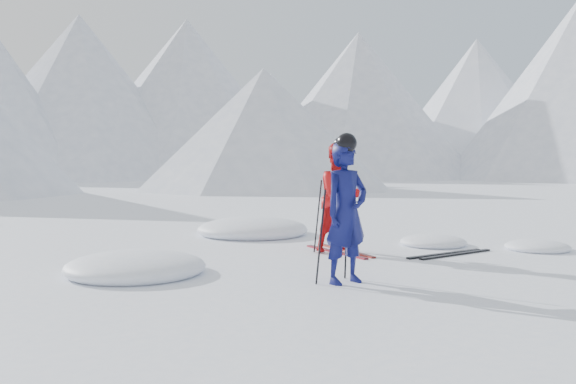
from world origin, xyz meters
TOP-DOWN VIEW (x-y plane):
  - ground at (0.00, 0.00)m, footprint 160.00×160.00m
  - mountain_range at (5.71, 35.31)m, footprint 106.15×62.94m
  - skier_blue at (-2.25, -0.89)m, footprint 0.67×0.46m
  - skier_red at (-0.49, 1.04)m, footprint 1.01×0.86m
  - pole_blue_left at (-2.55, -0.74)m, footprint 0.12×0.08m
  - pole_blue_right at (-2.00, -0.64)m, footprint 0.12×0.07m
  - pole_red_left at (-0.79, 1.29)m, footprint 0.12×0.10m
  - pole_red_right at (-0.19, 1.19)m, footprint 0.12×0.09m
  - ski_worn_left at (-0.61, 1.04)m, footprint 0.35×1.69m
  - ski_worn_right at (-0.37, 1.04)m, footprint 0.46×1.68m
  - ski_loose_a at (0.65, -0.26)m, footprint 1.70×0.24m
  - ski_loose_b at (0.75, -0.41)m, footprint 1.70×0.18m
  - snow_lumps at (-1.17, 2.58)m, footprint 7.94×6.59m

SIDE VIEW (x-z plane):
  - ground at x=0.00m, z-range 0.00..0.00m
  - snow_lumps at x=-1.17m, z-range -0.25..0.25m
  - ski_worn_left at x=-0.61m, z-range 0.00..0.03m
  - ski_worn_right at x=-0.37m, z-range 0.00..0.03m
  - ski_loose_a at x=0.65m, z-range 0.00..0.03m
  - ski_loose_b at x=0.75m, z-range 0.00..0.03m
  - pole_blue_left at x=-2.55m, z-range 0.00..1.20m
  - pole_blue_right at x=-2.00m, z-range 0.00..1.20m
  - pole_red_left at x=-0.79m, z-range 0.00..1.23m
  - pole_red_right at x=-0.19m, z-range 0.00..1.23m
  - skier_blue at x=-2.25m, z-range 0.00..1.80m
  - skier_red at x=-0.49m, z-range 0.00..1.85m
  - mountain_range at x=5.71m, z-range -1.04..14.49m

